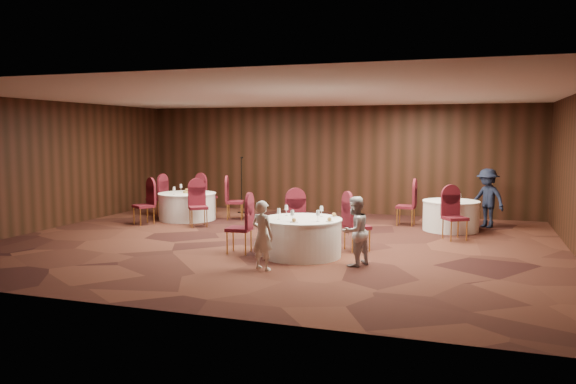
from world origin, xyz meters
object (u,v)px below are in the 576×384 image
(mic_stand, at_px, (242,196))
(man_c, at_px, (487,198))
(table_main, at_px, (302,237))
(woman_b, at_px, (355,231))
(table_right, at_px, (451,215))
(table_left, at_px, (187,206))
(woman_a, at_px, (263,235))

(mic_stand, distance_m, man_c, 7.01)
(table_main, bearing_deg, woman_b, -22.17)
(table_main, bearing_deg, table_right, 56.19)
(table_left, bearing_deg, woman_a, -49.25)
(woman_a, bearing_deg, table_main, -84.50)
(woman_b, relative_size, man_c, 0.84)
(table_main, relative_size, man_c, 1.05)
(table_right, xyz_separation_m, woman_a, (-2.95, -5.21, 0.24))
(table_left, height_order, table_right, same)
(man_c, bearing_deg, table_left, -133.54)
(table_right, distance_m, mic_stand, 6.26)
(table_right, height_order, woman_a, woman_a)
(table_main, distance_m, man_c, 5.85)
(table_main, height_order, man_c, man_c)
(table_right, bearing_deg, table_left, -176.08)
(table_main, bearing_deg, table_left, 141.90)
(table_left, relative_size, woman_b, 1.26)
(table_main, xyz_separation_m, man_c, (3.48, 4.69, 0.38))
(woman_a, bearing_deg, man_c, -102.88)
(table_main, bearing_deg, man_c, 53.44)
(mic_stand, height_order, woman_b, mic_stand)
(table_right, bearing_deg, man_c, 41.99)
(table_main, distance_m, woman_a, 1.34)
(woman_a, distance_m, woman_b, 1.68)
(woman_b, distance_m, man_c, 5.66)
(table_main, relative_size, table_left, 0.98)
(mic_stand, bearing_deg, table_left, -116.89)
(table_left, relative_size, woman_a, 1.30)
(woman_b, bearing_deg, table_left, -98.57)
(table_left, bearing_deg, table_right, 3.92)
(table_left, relative_size, table_right, 1.17)
(table_left, bearing_deg, table_main, -38.10)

